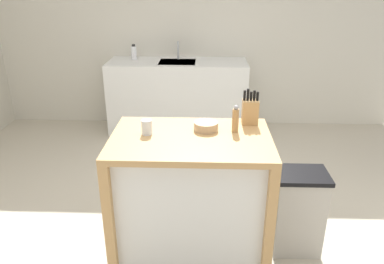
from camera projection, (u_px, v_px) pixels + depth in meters
The scene contains 11 objects.
ground_plane at pixel (184, 243), 2.82m from camera, with size 6.18×6.18×0.00m, color #BCB29E.
wall_back at pixel (195, 25), 4.70m from camera, with size 5.16×0.10×2.60m, color beige.
kitchen_island at pixel (191, 191), 2.55m from camera, with size 1.04×0.70×0.91m.
knife_block at pixel (250, 111), 2.58m from camera, with size 0.11×0.09×0.25m.
bowl_ceramic_small at pixel (206, 126), 2.49m from camera, with size 0.16×0.16×0.06m.
drinking_cup at pixel (147, 127), 2.42m from camera, with size 0.07×0.07×0.10m.
pepper_grinder at pixel (235, 119), 2.44m from camera, with size 0.04×0.04×0.19m.
trash_bin at pixel (297, 211), 2.66m from camera, with size 0.36×0.28×0.63m.
sink_counter at pixel (178, 97), 4.71m from camera, with size 1.70×0.60×0.91m.
sink_faucet at pixel (178, 50), 4.63m from camera, with size 0.02×0.02×0.22m.
bottle_dish_soap at pixel (134, 52), 4.62m from camera, with size 0.07×0.07×0.19m.
Camera 1 is at (0.15, -2.27, 1.87)m, focal length 34.82 mm.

